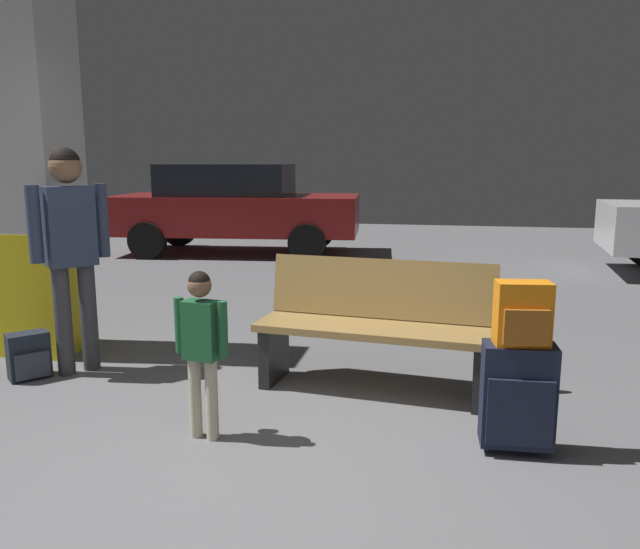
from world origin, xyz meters
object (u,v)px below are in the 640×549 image
Objects in this scene: bench at (375,327)px; child at (201,337)px; structural_pillar at (35,161)px; adult at (70,237)px; backpack_bright at (523,314)px; backpack_dark_floor at (29,356)px; parked_car_far at (235,206)px; suitcase at (518,396)px.

bench is 1.70× the size of child.
structural_pillar reaches higher than bench.
adult reaches higher than bench.
backpack_bright is 3.44m from backpack_dark_floor.
adult is at bearing -177.87° from bench.
parked_car_far is (-3.03, 5.98, 0.36)m from bench.
bench is at bearing 2.13° from adult.
structural_pillar is at bearing 144.63° from child.
adult reaches higher than parked_car_far.
parked_car_far is at bearing 92.48° from structural_pillar.
structural_pillar is 5.65m from parked_car_far.
structural_pillar is at bearing 114.04° from backpack_dark_floor.
backpack_bright is (0.00, -0.00, 0.45)m from suitcase.
bench is at bearing 136.35° from suitcase.
structural_pillar is 3.03m from bench.
backpack_dark_floor is 6.32m from parked_car_far.
bench is at bearing 48.10° from child.
bench reaches higher than backpack_dark_floor.
bench is 2.29m from adult.
child reaches higher than backpack_bright.
bench is at bearing -7.88° from structural_pillar.
suitcase is 7.84m from parked_car_far.
child is 1.67m from adult.
child is at bearing -33.53° from adult.
bench is 0.39× the size of parked_car_far.
suitcase reaches higher than backpack_dark_floor.
child is (-1.73, -0.16, -0.17)m from backpack_bright.
suitcase is 3.23m from adult.
suitcase is 0.14× the size of parked_car_far.
structural_pillar is 0.91m from adult.
structural_pillar is 0.74× the size of parked_car_far.
suitcase is 1.78× the size of backpack_bright.
parked_car_far reaches higher than backpack_bright.
parked_car_far is (-0.24, 5.60, -0.76)m from structural_pillar.
adult is at bearing 166.58° from backpack_bright.
structural_pillar is 2.54m from child.
adult is (-2.22, -0.08, 0.58)m from bench.
backpack_bright is (3.64, -1.20, -0.79)m from structural_pillar.
backpack_dark_floor is (-3.34, 0.53, -0.60)m from backpack_bright.
bench is (2.79, -0.39, -1.12)m from structural_pillar.
backpack_dark_floor is (0.30, -0.67, -1.40)m from structural_pillar.
parked_car_far is at bearing 116.85° from bench.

